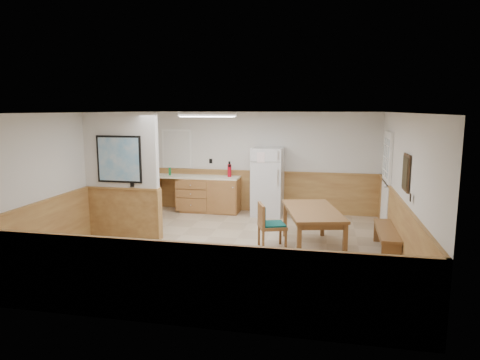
% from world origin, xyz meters
% --- Properties ---
extents(ground, '(6.00, 6.00, 0.00)m').
position_xyz_m(ground, '(0.00, 0.00, 0.00)').
color(ground, tan).
rests_on(ground, ground).
extents(ceiling, '(6.00, 6.00, 0.02)m').
position_xyz_m(ceiling, '(0.00, 0.00, 2.50)').
color(ceiling, white).
rests_on(ceiling, back_wall).
extents(back_wall, '(6.00, 0.02, 2.50)m').
position_xyz_m(back_wall, '(0.00, 3.00, 1.25)').
color(back_wall, silver).
rests_on(back_wall, ground).
extents(right_wall, '(0.02, 6.00, 2.50)m').
position_xyz_m(right_wall, '(3.00, 0.00, 1.25)').
color(right_wall, silver).
rests_on(right_wall, ground).
extents(left_wall, '(0.02, 6.00, 2.50)m').
position_xyz_m(left_wall, '(-3.00, 0.00, 1.25)').
color(left_wall, silver).
rests_on(left_wall, ground).
extents(wainscot_back, '(6.00, 0.04, 1.00)m').
position_xyz_m(wainscot_back, '(0.00, 2.98, 0.50)').
color(wainscot_back, tan).
rests_on(wainscot_back, ground).
extents(wainscot_right, '(0.04, 6.00, 1.00)m').
position_xyz_m(wainscot_right, '(2.98, 0.00, 0.50)').
color(wainscot_right, tan).
rests_on(wainscot_right, ground).
extents(wainscot_left, '(0.04, 6.00, 1.00)m').
position_xyz_m(wainscot_left, '(-2.98, 0.00, 0.50)').
color(wainscot_left, tan).
rests_on(wainscot_left, ground).
extents(partition_wall, '(1.50, 0.20, 2.50)m').
position_xyz_m(partition_wall, '(-2.25, 0.19, 1.23)').
color(partition_wall, silver).
rests_on(partition_wall, ground).
extents(kitchen_counter, '(2.20, 0.61, 1.00)m').
position_xyz_m(kitchen_counter, '(-1.21, 2.68, 0.46)').
color(kitchen_counter, '#9A5A36').
rests_on(kitchen_counter, ground).
extents(exterior_door, '(0.07, 1.02, 2.15)m').
position_xyz_m(exterior_door, '(2.96, 1.90, 1.05)').
color(exterior_door, white).
rests_on(exterior_door, ground).
extents(kitchen_window, '(0.80, 0.04, 1.00)m').
position_xyz_m(kitchen_window, '(-2.10, 2.98, 1.55)').
color(kitchen_window, white).
rests_on(kitchen_window, back_wall).
extents(wall_painting, '(0.04, 0.50, 0.60)m').
position_xyz_m(wall_painting, '(2.97, -0.30, 1.55)').
color(wall_painting, '#382616').
rests_on(wall_painting, right_wall).
extents(fluorescent_fixture, '(1.20, 0.30, 0.09)m').
position_xyz_m(fluorescent_fixture, '(-0.80, 1.30, 2.45)').
color(fluorescent_fixture, white).
rests_on(fluorescent_fixture, ceiling).
extents(refrigerator, '(0.74, 0.73, 1.65)m').
position_xyz_m(refrigerator, '(0.32, 2.63, 0.83)').
color(refrigerator, silver).
rests_on(refrigerator, ground).
extents(dining_table, '(1.28, 1.93, 0.75)m').
position_xyz_m(dining_table, '(1.48, 0.21, 0.66)').
color(dining_table, brown).
rests_on(dining_table, ground).
extents(dining_bench, '(0.36, 1.51, 0.45)m').
position_xyz_m(dining_bench, '(2.80, 0.23, 0.34)').
color(dining_bench, brown).
rests_on(dining_bench, ground).
extents(dining_chair, '(0.78, 0.65, 0.85)m').
position_xyz_m(dining_chair, '(0.67, 0.08, 0.49)').
color(dining_chair, brown).
rests_on(dining_chair, ground).
extents(fire_extinguisher, '(0.12, 0.12, 0.39)m').
position_xyz_m(fire_extinguisher, '(-0.65, 2.72, 1.07)').
color(fire_extinguisher, '#B9091B').
rests_on(fire_extinguisher, kitchen_counter).
extents(soap_bottle, '(0.06, 0.06, 0.20)m').
position_xyz_m(soap_bottle, '(-2.20, 2.68, 1.00)').
color(soap_bottle, '#167B38').
rests_on(soap_bottle, kitchen_counter).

